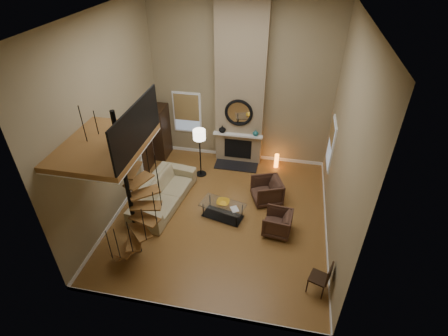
% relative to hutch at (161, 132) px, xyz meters
% --- Properties ---
extents(ground, '(6.00, 6.50, 0.01)m').
position_rel_hutch_xyz_m(ground, '(2.77, -2.79, -0.95)').
color(ground, '#9E6D33').
rests_on(ground, ground).
extents(back_wall, '(6.00, 0.02, 5.50)m').
position_rel_hutch_xyz_m(back_wall, '(2.77, 0.46, 1.80)').
color(back_wall, '#8E7E5B').
rests_on(back_wall, ground).
extents(front_wall, '(6.00, 0.02, 5.50)m').
position_rel_hutch_xyz_m(front_wall, '(2.77, -6.04, 1.80)').
color(front_wall, '#8E7E5B').
rests_on(front_wall, ground).
extents(left_wall, '(0.02, 6.50, 5.50)m').
position_rel_hutch_xyz_m(left_wall, '(-0.23, -2.79, 1.80)').
color(left_wall, '#8E7E5B').
rests_on(left_wall, ground).
extents(right_wall, '(0.02, 6.50, 5.50)m').
position_rel_hutch_xyz_m(right_wall, '(5.77, -2.79, 1.80)').
color(right_wall, '#8E7E5B').
rests_on(right_wall, ground).
extents(ceiling, '(6.00, 6.50, 0.01)m').
position_rel_hutch_xyz_m(ceiling, '(2.77, -2.79, 4.54)').
color(ceiling, silver).
rests_on(ceiling, back_wall).
extents(baseboard_back, '(6.00, 0.02, 0.12)m').
position_rel_hutch_xyz_m(baseboard_back, '(2.77, 0.45, -0.89)').
color(baseboard_back, white).
rests_on(baseboard_back, ground).
extents(baseboard_front, '(6.00, 0.02, 0.12)m').
position_rel_hutch_xyz_m(baseboard_front, '(2.77, -6.03, -0.89)').
color(baseboard_front, white).
rests_on(baseboard_front, ground).
extents(baseboard_left, '(0.02, 6.50, 0.12)m').
position_rel_hutch_xyz_m(baseboard_left, '(-0.22, -2.79, -0.89)').
color(baseboard_left, white).
rests_on(baseboard_left, ground).
extents(baseboard_right, '(0.02, 6.50, 0.12)m').
position_rel_hutch_xyz_m(baseboard_right, '(5.76, -2.79, -0.89)').
color(baseboard_right, white).
rests_on(baseboard_right, ground).
extents(chimney_breast, '(1.60, 0.38, 5.50)m').
position_rel_hutch_xyz_m(chimney_breast, '(2.77, 0.27, 1.80)').
color(chimney_breast, '#8C795B').
rests_on(chimney_breast, ground).
extents(hearth, '(1.50, 0.60, 0.04)m').
position_rel_hutch_xyz_m(hearth, '(2.77, -0.22, -0.93)').
color(hearth, black).
rests_on(hearth, ground).
extents(firebox, '(0.95, 0.02, 0.72)m').
position_rel_hutch_xyz_m(firebox, '(2.77, 0.07, -0.40)').
color(firebox, black).
rests_on(firebox, chimney_breast).
extents(mantel, '(1.70, 0.18, 0.06)m').
position_rel_hutch_xyz_m(mantel, '(2.77, -0.01, 0.20)').
color(mantel, white).
rests_on(mantel, chimney_breast).
extents(mirror_frame, '(0.94, 0.10, 0.94)m').
position_rel_hutch_xyz_m(mirror_frame, '(2.77, 0.05, 1.00)').
color(mirror_frame, black).
rests_on(mirror_frame, chimney_breast).
extents(mirror_disc, '(0.80, 0.01, 0.80)m').
position_rel_hutch_xyz_m(mirror_disc, '(2.77, 0.06, 1.00)').
color(mirror_disc, white).
rests_on(mirror_disc, chimney_breast).
extents(vase_left, '(0.24, 0.24, 0.25)m').
position_rel_hutch_xyz_m(vase_left, '(2.22, 0.03, 0.35)').
color(vase_left, black).
rests_on(vase_left, mantel).
extents(vase_right, '(0.20, 0.20, 0.21)m').
position_rel_hutch_xyz_m(vase_right, '(3.37, 0.03, 0.33)').
color(vase_right, '#19595A').
rests_on(vase_right, mantel).
extents(window_back, '(1.02, 0.06, 1.52)m').
position_rel_hutch_xyz_m(window_back, '(0.87, 0.43, 0.67)').
color(window_back, white).
rests_on(window_back, back_wall).
extents(window_right, '(0.06, 1.02, 1.52)m').
position_rel_hutch_xyz_m(window_right, '(5.74, -0.79, 0.68)').
color(window_right, white).
rests_on(window_right, right_wall).
extents(entry_door, '(0.10, 1.05, 2.16)m').
position_rel_hutch_xyz_m(entry_door, '(-0.19, -0.99, 0.10)').
color(entry_door, white).
rests_on(entry_door, ground).
extents(loft, '(1.70, 2.20, 1.09)m').
position_rel_hutch_xyz_m(loft, '(0.72, -4.59, 2.29)').
color(loft, brown).
rests_on(loft, left_wall).
extents(spiral_stair, '(1.47, 1.47, 4.06)m').
position_rel_hutch_xyz_m(spiral_stair, '(0.98, -4.58, 0.83)').
color(spiral_stair, black).
rests_on(spiral_stair, ground).
extents(hutch, '(0.41, 0.86, 1.93)m').
position_rel_hutch_xyz_m(hutch, '(0.00, 0.00, 0.00)').
color(hutch, black).
rests_on(hutch, ground).
extents(sofa, '(1.38, 2.82, 0.79)m').
position_rel_hutch_xyz_m(sofa, '(0.93, -2.58, -0.55)').
color(sofa, tan).
rests_on(sofa, ground).
extents(armchair_near, '(1.11, 1.10, 0.79)m').
position_rel_hutch_xyz_m(armchair_near, '(4.07, -1.82, -0.60)').
color(armchair_near, '#452B20').
rests_on(armchair_near, ground).
extents(armchair_far, '(0.82, 0.80, 0.68)m').
position_rel_hutch_xyz_m(armchair_far, '(4.48, -3.20, -0.60)').
color(armchair_far, '#452B20').
rests_on(armchair_far, ground).
extents(coffee_table, '(1.37, 0.90, 0.46)m').
position_rel_hutch_xyz_m(coffee_table, '(2.82, -2.86, -0.67)').
color(coffee_table, silver).
rests_on(coffee_table, ground).
extents(bowl, '(0.37, 0.37, 0.09)m').
position_rel_hutch_xyz_m(bowl, '(2.82, -2.81, -0.45)').
color(bowl, gold).
rests_on(bowl, coffee_table).
extents(book, '(0.30, 0.33, 0.03)m').
position_rel_hutch_xyz_m(book, '(3.17, -3.01, -0.49)').
color(book, gray).
rests_on(book, coffee_table).
extents(floor_lamp, '(0.40, 0.40, 1.71)m').
position_rel_hutch_xyz_m(floor_lamp, '(1.67, -0.93, 0.46)').
color(floor_lamp, black).
rests_on(floor_lamp, ground).
extents(accent_lamp, '(0.14, 0.14, 0.51)m').
position_rel_hutch_xyz_m(accent_lamp, '(4.15, 0.04, -0.70)').
color(accent_lamp, orange).
rests_on(accent_lamp, ground).
extents(side_chair, '(0.53, 0.50, 0.91)m').
position_rel_hutch_xyz_m(side_chair, '(5.54, -4.92, -0.42)').
color(side_chair, black).
rests_on(side_chair, ground).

